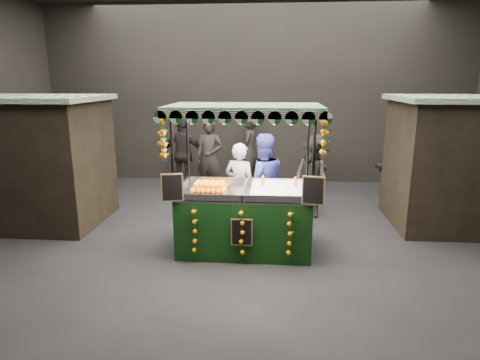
{
  "coord_description": "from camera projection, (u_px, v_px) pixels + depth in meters",
  "views": [
    {
      "loc": [
        0.54,
        -6.9,
        2.92
      ],
      "look_at": [
        -0.05,
        0.36,
        1.13
      ],
      "focal_mm": 30.96,
      "sensor_mm": 36.0,
      "label": 1
    }
  ],
  "objects": [
    {
      "name": "ground",
      "position": [
        241.0,
        246.0,
        7.42
      ],
      "size": [
        12.0,
        12.0,
        0.0
      ],
      "primitive_type": "plane",
      "color": "black",
      "rests_on": "ground"
    },
    {
      "name": "market_hall",
      "position": [
        241.0,
        49.0,
        6.61
      ],
      "size": [
        12.1,
        10.1,
        5.05
      ],
      "color": "black",
      "rests_on": "ground"
    },
    {
      "name": "neighbour_stall_left",
      "position": [
        30.0,
        160.0,
        8.43
      ],
      "size": [
        3.0,
        2.2,
        2.6
      ],
      "color": "black",
      "rests_on": "ground"
    },
    {
      "name": "neighbour_stall_right",
      "position": [
        468.0,
        162.0,
        8.21
      ],
      "size": [
        3.0,
        2.2,
        2.6
      ],
      "color": "black",
      "rests_on": "ground"
    },
    {
      "name": "juice_stall",
      "position": [
        245.0,
        207.0,
        7.08
      ],
      "size": [
        2.59,
        1.52,
        2.51
      ],
      "color": "black",
      "rests_on": "ground"
    },
    {
      "name": "vendor_grey",
      "position": [
        240.0,
        187.0,
        8.09
      ],
      "size": [
        0.74,
        0.61,
        1.73
      ],
      "rotation": [
        0.0,
        0.0,
        2.78
      ],
      "color": "#929398",
      "rests_on": "ground"
    },
    {
      "name": "vendor_blue",
      "position": [
        262.0,
        183.0,
        8.02
      ],
      "size": [
        1.11,
        0.97,
        1.92
      ],
      "rotation": [
        0.0,
        0.0,
        3.44
      ],
      "color": "navy",
      "rests_on": "ground"
    },
    {
      "name": "shopper_0",
      "position": [
        209.0,
        157.0,
        10.52
      ],
      "size": [
        0.8,
        0.62,
        1.95
      ],
      "rotation": [
        0.0,
        0.0,
        -0.23
      ],
      "color": "#2B2723",
      "rests_on": "ground"
    },
    {
      "name": "shopper_1",
      "position": [
        311.0,
        179.0,
        8.9
      ],
      "size": [
        1.01,
        1.01,
        1.65
      ],
      "rotation": [
        0.0,
        0.0,
        -0.8
      ],
      "color": "#2B2722",
      "rests_on": "ground"
    },
    {
      "name": "shopper_2",
      "position": [
        184.0,
        154.0,
        11.02
      ],
      "size": [
        1.2,
        0.65,
        1.94
      ],
      "rotation": [
        0.0,
        0.0,
        2.98
      ],
      "color": "black",
      "rests_on": "ground"
    },
    {
      "name": "shopper_3",
      "position": [
        316.0,
        163.0,
        10.89
      ],
      "size": [
        1.04,
        1.12,
        1.52
      ],
      "rotation": [
        0.0,
        0.0,
        0.92
      ],
      "color": "#282321",
      "rests_on": "ground"
    },
    {
      "name": "shopper_4",
      "position": [
        84.0,
        156.0,
        11.03
      ],
      "size": [
        0.9,
        0.58,
        1.83
      ],
      "rotation": [
        0.0,
        0.0,
        3.14
      ],
      "color": "#282521",
      "rests_on": "ground"
    },
    {
      "name": "shopper_5",
      "position": [
        399.0,
        176.0,
        9.13
      ],
      "size": [
        1.3,
        1.57,
        1.69
      ],
      "rotation": [
        0.0,
        0.0,
        2.18
      ],
      "color": "black",
      "rests_on": "ground"
    },
    {
      "name": "shopper_6",
      "position": [
        249.0,
        151.0,
        11.58
      ],
      "size": [
        0.55,
        0.76,
        1.92
      ],
      "rotation": [
        0.0,
        0.0,
        -1.71
      ],
      "color": "#2D2A25",
      "rests_on": "ground"
    },
    {
      "name": "shopper_7",
      "position": [
        105.0,
        158.0,
        11.18
      ],
      "size": [
        0.67,
        0.51,
        1.67
      ],
      "rotation": [
        0.0,
        0.0,
        3.33
      ],
      "color": "#2D2924",
      "rests_on": "ground"
    }
  ]
}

